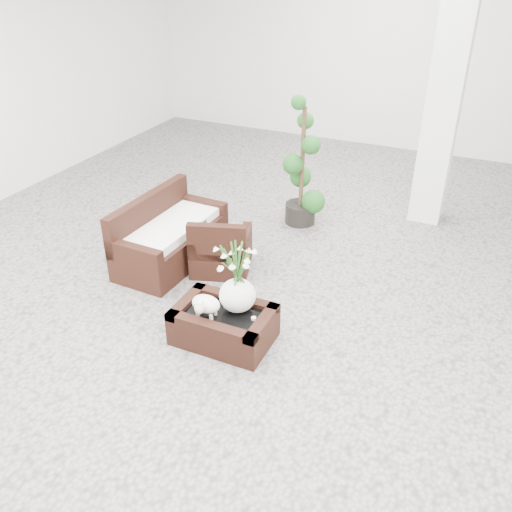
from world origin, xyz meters
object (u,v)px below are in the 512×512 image
at_px(armchair, 221,242).
at_px(loveseat, 171,231).
at_px(topiary, 302,163).
at_px(coffee_table, 224,326).

bearing_deg(armchair, loveseat, -10.94).
bearing_deg(topiary, loveseat, -122.71).
bearing_deg(coffee_table, topiary, 95.10).
xyz_separation_m(coffee_table, loveseat, (-1.24, 1.06, 0.23)).
xyz_separation_m(armchair, loveseat, (-0.61, -0.08, 0.05)).
distance_m(armchair, loveseat, 0.62).
bearing_deg(loveseat, armchair, -79.84).
height_order(coffee_table, topiary, topiary).
distance_m(coffee_table, topiary, 2.72).
distance_m(armchair, topiary, 1.61).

